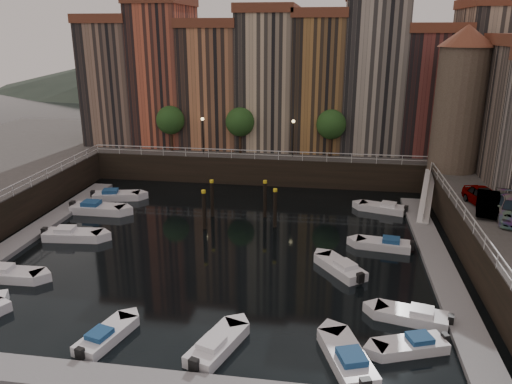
% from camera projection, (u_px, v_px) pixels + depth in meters
% --- Properties ---
extents(ground, '(200.00, 200.00, 0.00)m').
position_uv_depth(ground, '(224.00, 244.00, 39.77)').
color(ground, black).
rests_on(ground, ground).
extents(quay_far, '(80.00, 20.00, 3.00)m').
position_uv_depth(quay_far, '(267.00, 151.00, 63.75)').
color(quay_far, black).
rests_on(quay_far, ground).
extents(dock_left, '(2.00, 28.00, 0.35)m').
position_uv_depth(dock_left, '(29.00, 235.00, 41.14)').
color(dock_left, gray).
rests_on(dock_left, ground).
extents(dock_right, '(2.00, 28.00, 0.35)m').
position_uv_depth(dock_right, '(437.00, 261.00, 36.42)').
color(dock_right, gray).
rests_on(dock_right, ground).
extents(mountains, '(145.00, 100.00, 18.00)m').
position_uv_depth(mountains, '(313.00, 61.00, 140.47)').
color(mountains, '#2D382D').
rests_on(mountains, ground).
extents(far_terrace, '(48.70, 10.30, 17.50)m').
position_uv_depth(far_terrace, '(293.00, 78.00, 58.00)').
color(far_terrace, '#8A6B58').
rests_on(far_terrace, quay_far).
extents(corner_tower, '(5.20, 5.20, 13.80)m').
position_uv_depth(corner_tower, '(460.00, 97.00, 47.34)').
color(corner_tower, '#6B5B4C').
rests_on(corner_tower, quay_right).
extents(promenade_trees, '(21.20, 3.20, 5.20)m').
position_uv_depth(promenade_trees, '(246.00, 122.00, 55.04)').
color(promenade_trees, black).
rests_on(promenade_trees, quay_far).
extents(street_lamps, '(10.36, 0.36, 4.18)m').
position_uv_depth(street_lamps, '(247.00, 130.00, 54.27)').
color(street_lamps, black).
rests_on(street_lamps, quay_far).
extents(railings, '(36.08, 34.04, 0.52)m').
position_uv_depth(railings, '(235.00, 181.00, 43.19)').
color(railings, white).
rests_on(railings, ground).
extents(gangway, '(2.78, 8.32, 3.73)m').
position_uv_depth(gangway, '(427.00, 193.00, 46.09)').
color(gangway, white).
rests_on(gangway, ground).
extents(mooring_pilings, '(6.31, 3.97, 3.78)m').
position_uv_depth(mooring_pilings, '(239.00, 204.00, 43.86)').
color(mooring_pilings, black).
rests_on(mooring_pilings, ground).
extents(boat_left_1, '(4.61, 1.83, 1.05)m').
position_uv_depth(boat_left_1, '(9.00, 274.00, 34.08)').
color(boat_left_1, white).
rests_on(boat_left_1, ground).
extents(boat_left_2, '(4.94, 2.18, 1.12)m').
position_uv_depth(boat_left_2, '(72.00, 235.00, 40.61)').
color(boat_left_2, white).
rests_on(boat_left_2, ground).
extents(boat_left_3, '(5.21, 1.90, 1.20)m').
position_uv_depth(boat_left_3, '(97.00, 209.00, 46.50)').
color(boat_left_3, white).
rests_on(boat_left_3, ground).
extents(boat_left_4, '(4.95, 2.73, 1.11)m').
position_uv_depth(boat_left_4, '(116.00, 196.00, 50.28)').
color(boat_left_4, white).
rests_on(boat_left_4, ground).
extents(boat_right_0, '(4.19, 2.74, 0.95)m').
position_uv_depth(boat_right_0, '(412.00, 346.00, 26.44)').
color(boat_right_0, white).
rests_on(boat_right_0, ground).
extents(boat_right_1, '(4.48, 2.47, 1.00)m').
position_uv_depth(boat_right_1, '(413.00, 316.00, 29.16)').
color(boat_right_1, white).
rests_on(boat_right_1, ground).
extents(boat_right_3, '(4.46, 2.13, 1.00)m').
position_uv_depth(boat_right_3, '(385.00, 244.00, 38.89)').
color(boat_right_3, white).
rests_on(boat_right_3, ground).
extents(boat_right_4, '(4.52, 2.70, 1.01)m').
position_uv_depth(boat_right_4, '(383.00, 208.00, 46.86)').
color(boat_right_4, white).
rests_on(boat_right_4, ground).
extents(boat_near_1, '(2.46, 4.25, 0.95)m').
position_uv_depth(boat_near_1, '(105.00, 336.00, 27.25)').
color(boat_near_1, white).
rests_on(boat_near_1, ground).
extents(boat_near_2, '(2.89, 4.59, 1.03)m').
position_uv_depth(boat_near_2, '(216.00, 345.00, 26.41)').
color(boat_near_2, white).
rests_on(boat_near_2, ground).
extents(boat_near_3, '(3.18, 4.96, 1.12)m').
position_uv_depth(boat_near_3, '(348.00, 359.00, 25.28)').
color(boat_near_3, white).
rests_on(boat_near_3, ground).
extents(car_a, '(2.80, 4.77, 1.52)m').
position_uv_depth(car_a, '(484.00, 198.00, 38.92)').
color(car_a, gray).
rests_on(car_a, quay_right).
extents(car_b, '(2.58, 4.73, 1.48)m').
position_uv_depth(car_b, '(488.00, 204.00, 37.75)').
color(car_b, gray).
rests_on(car_b, quay_right).
extents(car_c, '(3.14, 5.75, 1.58)m').
position_uv_depth(car_c, '(512.00, 210.00, 36.21)').
color(car_c, gray).
rests_on(car_c, quay_right).
extents(boat_extra_749, '(3.82, 4.36, 1.03)m').
position_uv_depth(boat_extra_749, '(341.00, 268.00, 35.06)').
color(boat_extra_749, white).
rests_on(boat_extra_749, ground).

